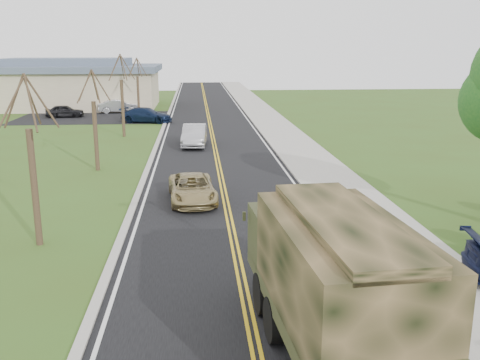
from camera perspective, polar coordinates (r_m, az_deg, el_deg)
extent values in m
cube|color=black|center=(49.17, -3.21, 5.91)|extent=(8.00, 120.00, 0.01)
cube|color=#9E998E|center=(49.45, 1.63, 6.03)|extent=(0.30, 120.00, 0.12)
cube|color=#9E998E|center=(49.68, 3.65, 6.04)|extent=(3.20, 120.00, 0.10)
cube|color=#9E998E|center=(49.23, -8.07, 5.85)|extent=(0.30, 120.00, 0.10)
cylinder|color=#38281C|center=(20.11, -21.07, -0.82)|extent=(0.24, 0.24, 4.20)
cylinder|color=#38281C|center=(19.59, -20.40, 7.89)|extent=(1.01, 0.33, 1.90)
cylinder|color=#38281C|center=(20.19, -21.24, 7.75)|extent=(0.13, 1.29, 1.74)
cylinder|color=#38281C|center=(19.91, -22.98, 7.74)|extent=(0.98, 0.43, 1.90)
cylinder|color=#38281C|center=(19.27, -23.34, 7.30)|extent=(0.79, 1.05, 1.77)
cylinder|color=#38281C|center=(19.13, -21.43, 7.67)|extent=(0.58, 0.90, 1.90)
cylinder|color=#38281C|center=(31.58, -15.14, 4.52)|extent=(0.24, 0.24, 3.96)
cylinder|color=#38281C|center=(31.30, -14.62, 9.75)|extent=(0.96, 0.32, 1.79)
cylinder|color=#38281C|center=(31.83, -15.22, 9.64)|extent=(0.12, 1.22, 1.65)
cylinder|color=#38281C|center=(31.51, -16.21, 9.67)|extent=(0.93, 0.41, 1.79)
cylinder|color=#38281C|center=(30.89, -16.29, 9.45)|extent=(0.75, 0.99, 1.67)
cylinder|color=#38281C|center=(30.83, -15.14, 9.66)|extent=(0.55, 0.85, 1.80)
cylinder|color=#38281C|center=(43.30, -12.40, 7.46)|extent=(0.24, 0.24, 4.44)
cylinder|color=#38281C|center=(43.14, -11.92, 11.73)|extent=(1.07, 0.35, 2.00)
cylinder|color=#38281C|center=(43.72, -12.46, 11.62)|extent=(0.13, 1.36, 1.84)
cylinder|color=#38281C|center=(43.32, -13.24, 11.67)|extent=(1.03, 0.46, 2.00)
cylinder|color=#38281C|center=(42.63, -13.26, 11.52)|extent=(0.83, 1.10, 1.87)
cylinder|color=#38281C|center=(42.60, -12.31, 11.68)|extent=(0.61, 0.95, 2.01)
cylinder|color=#38281C|center=(55.18, -10.79, 8.70)|extent=(0.24, 0.24, 4.08)
cylinder|color=#38281C|center=(55.08, -10.43, 11.77)|extent=(0.99, 0.33, 1.84)
cylinder|color=#38281C|center=(55.59, -10.83, 11.69)|extent=(0.13, 1.25, 1.69)
cylinder|color=#38281C|center=(55.22, -11.38, 11.73)|extent=(0.95, 0.42, 1.85)
cylinder|color=#38281C|center=(54.58, -11.38, 11.63)|extent=(0.77, 1.02, 1.72)
cylinder|color=#38281C|center=(54.57, -10.70, 11.74)|extent=(0.57, 0.88, 1.85)
cube|color=tan|center=(66.49, -17.75, 9.20)|extent=(20.00, 12.00, 4.20)
cube|color=#475466|center=(66.36, -17.91, 11.27)|extent=(21.00, 13.00, 0.70)
cube|color=#475466|center=(66.34, -17.95, 11.87)|extent=(14.00, 8.00, 0.90)
cube|color=black|center=(55.79, -13.78, 6.50)|extent=(18.00, 10.00, 0.02)
cylinder|color=black|center=(13.28, 3.70, -14.66)|extent=(0.44, 1.14, 1.12)
cylinder|color=black|center=(13.86, 12.61, -13.69)|extent=(0.44, 1.14, 1.12)
cylinder|color=black|center=(14.51, 2.45, -12.01)|extent=(0.44, 1.14, 1.12)
cylinder|color=black|center=(15.05, 10.62, -11.26)|extent=(0.44, 1.14, 1.12)
cube|color=#373B20|center=(12.78, 9.17, -13.45)|extent=(2.96, 7.28, 0.36)
cube|color=#373B20|center=(14.71, 6.18, -5.90)|extent=(2.58, 2.11, 1.42)
cube|color=black|center=(15.48, 5.33, -4.06)|extent=(2.24, 0.25, 0.71)
cube|color=#373B20|center=(11.94, 10.53, -14.22)|extent=(2.93, 5.57, 0.15)
cube|color=black|center=(11.48, 10.77, -9.50)|extent=(2.93, 5.57, 2.04)
cube|color=black|center=(11.10, 11.02, -4.44)|extent=(2.02, 5.50, 0.25)
imported|color=#9A8957|center=(24.58, -5.11, -0.92)|extent=(2.39, 4.56, 1.23)
imported|color=#ADACB1|center=(38.51, -4.89, 4.76)|extent=(1.88, 4.72, 1.53)
imported|color=black|center=(57.04, -18.18, 7.00)|extent=(3.89, 1.94, 1.28)
imported|color=#A5A5A9|center=(59.56, -12.78, 7.71)|extent=(4.60, 2.17, 1.46)
imported|color=#0D1932|center=(51.26, -9.94, 6.83)|extent=(5.13, 3.12, 1.39)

